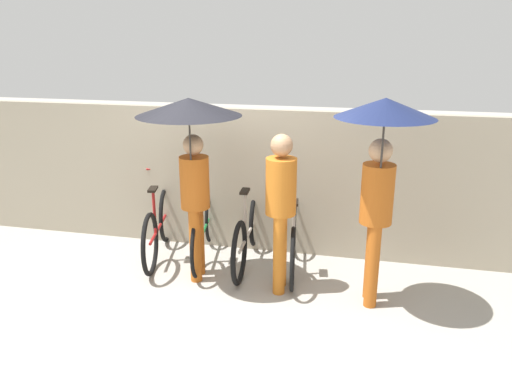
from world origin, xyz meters
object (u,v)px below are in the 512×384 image
object	(u,v)px
parked_bicycle_1	(204,228)
parked_bicycle_3	(294,239)
parked_bicycle_0	(159,227)
pedestrian_trailing	(381,151)
pedestrian_center	(281,201)
parked_bicycle_2	(248,233)
pedestrian_leading	(191,137)

from	to	relation	value
parked_bicycle_1	parked_bicycle_3	size ratio (longest dim) A/B	1.02
parked_bicycle_0	parked_bicycle_3	distance (m)	1.69
parked_bicycle_3	pedestrian_trailing	world-z (taller)	pedestrian_trailing
parked_bicycle_0	pedestrian_trailing	world-z (taller)	pedestrian_trailing
parked_bicycle_0	pedestrian_trailing	bearing A→B (deg)	-116.44
parked_bicycle_0	pedestrian_center	size ratio (longest dim) A/B	0.99
parked_bicycle_2	parked_bicycle_3	size ratio (longest dim) A/B	1.07
parked_bicycle_0	pedestrian_leading	world-z (taller)	pedestrian_leading
parked_bicycle_3	pedestrian_leading	bearing A→B (deg)	111.52
parked_bicycle_1	pedestrian_leading	world-z (taller)	pedestrian_leading
pedestrian_center	parked_bicycle_0	bearing A→B (deg)	-22.36
parked_bicycle_0	pedestrian_leading	bearing A→B (deg)	-141.05
pedestrian_leading	pedestrian_trailing	xyz separation A→B (m)	(1.92, -0.12, -0.03)
parked_bicycle_0	pedestrian_leading	distance (m)	1.54
parked_bicycle_3	pedestrian_trailing	size ratio (longest dim) A/B	0.80
parked_bicycle_2	parked_bicycle_3	world-z (taller)	parked_bicycle_2
parked_bicycle_2	pedestrian_center	world-z (taller)	pedestrian_center
pedestrian_leading	parked_bicycle_0	bearing A→B (deg)	-46.54
parked_bicycle_3	pedestrian_center	world-z (taller)	pedestrian_center
parked_bicycle_1	parked_bicycle_2	distance (m)	0.57
pedestrian_leading	pedestrian_trailing	world-z (taller)	pedestrian_trailing
parked_bicycle_1	parked_bicycle_3	world-z (taller)	parked_bicycle_1
parked_bicycle_0	parked_bicycle_2	distance (m)	1.13
pedestrian_leading	parked_bicycle_3	bearing A→B (deg)	-158.74
parked_bicycle_0	pedestrian_leading	xyz separation A→B (m)	(0.67, -0.55, 1.27)
parked_bicycle_1	pedestrian_trailing	bearing A→B (deg)	-120.08
parked_bicycle_3	pedestrian_trailing	bearing A→B (deg)	-134.32
parked_bicycle_0	pedestrian_center	xyz separation A→B (m)	(1.62, -0.53, 0.63)
pedestrian_leading	pedestrian_center	bearing A→B (deg)	173.62
parked_bicycle_3	pedestrian_center	xyz separation A→B (m)	(-0.07, -0.54, 0.64)
parked_bicycle_0	parked_bicycle_2	bearing A→B (deg)	-98.50
parked_bicycle_1	parked_bicycle_3	distance (m)	1.13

